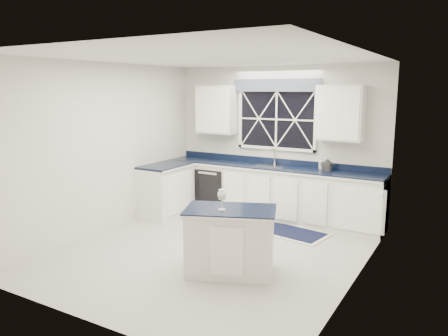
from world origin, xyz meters
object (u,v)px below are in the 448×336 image
Objects in this scene: island at (230,241)px; wine_glass at (222,196)px; kettle at (327,165)px; faucet at (274,156)px; soap_bottle at (321,163)px; dishwasher at (217,188)px.

wine_glass reaches higher than island.
faucet is at bearing -161.70° from kettle.
kettle is (1.01, -0.11, -0.07)m from faucet.
island is 5.02× the size of wine_glass.
wine_glass is 1.34× the size of soap_bottle.
soap_bottle reaches higher than island.
faucet is (1.10, 0.19, 0.69)m from dishwasher.
island is 2.64m from kettle.
wine_glass is (-0.50, -2.63, -0.03)m from kettle.
island is 2.76m from soap_bottle.
faucet reaches higher than wine_glass.
kettle reaches higher than wine_glass.
wine_glass is at bearing -79.43° from faucet.
kettle is at bearing -6.39° from faucet.
soap_bottle is (0.29, 2.67, 0.62)m from island.
faucet is at bearing -178.31° from soap_bottle.
faucet reaches higher than soap_bottle.
kettle is 1.39× the size of soap_bottle.
faucet is 1.14× the size of kettle.
kettle reaches higher than dishwasher.
kettle is at bearing 58.40° from island.
dishwasher is 2.97m from island.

